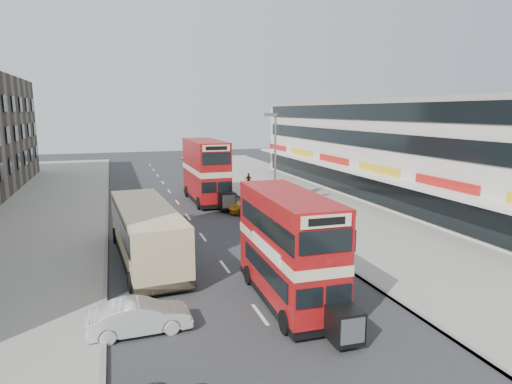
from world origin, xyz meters
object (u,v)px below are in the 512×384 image
object	(u,v)px
car_left_front	(140,317)
cyclist	(244,209)
bus_second	(206,171)
car_right_b	(256,205)
pedestrian_far	(248,180)
street_lamp	(274,157)
coach	(146,231)
bus_main	(289,248)
pedestrian_near	(305,211)
car_right_a	(276,220)

from	to	relation	value
car_left_front	cyclist	distance (m)	18.76
bus_second	car_right_b	bearing A→B (deg)	115.34
pedestrian_far	cyclist	size ratio (longest dim) A/B	0.74
street_lamp	coach	bearing A→B (deg)	-143.55
bus_main	bus_second	bearing A→B (deg)	-91.30
pedestrian_near	pedestrian_far	size ratio (longest dim) A/B	1.08
street_lamp	car_right_a	size ratio (longest dim) A/B	1.89
bus_second	coach	xyz separation A→B (m)	(-6.54, -15.29, -1.16)
bus_second	car_left_front	size ratio (longest dim) A/B	2.57
bus_second	car_right_b	world-z (taller)	bus_second
street_lamp	bus_main	bearing A→B (deg)	-108.06
street_lamp	bus_main	size ratio (longest dim) A/B	0.95
car_right_b	pedestrian_near	xyz separation A→B (m)	(2.40, -4.39, 0.32)
street_lamp	pedestrian_far	xyz separation A→B (m)	(1.87, 12.97, -3.87)
car_left_front	pedestrian_far	size ratio (longest dim) A/B	2.53
car_left_front	car_right_a	size ratio (longest dim) A/B	0.90
bus_main	cyclist	xyz separation A→B (m)	(2.56, 15.60, -1.76)
bus_main	car_right_b	world-z (taller)	bus_main
bus_main	cyclist	bearing A→B (deg)	-97.96
car_right_b	street_lamp	bearing A→B (deg)	36.34
car_right_a	cyclist	distance (m)	4.17
car_right_a	cyclist	xyz separation A→B (m)	(-1.21, 3.99, 0.08)
bus_second	pedestrian_near	world-z (taller)	bus_second
car_left_front	bus_main	bearing A→B (deg)	-83.74
bus_second	car_right_b	xyz separation A→B (m)	(2.93, -5.98, -2.23)
cyclist	car_right_a	bearing A→B (deg)	-76.86
coach	car_left_front	size ratio (longest dim) A/B	2.89
bus_main	car_right_a	distance (m)	12.34
car_left_front	cyclist	world-z (taller)	cyclist
bus_second	car_left_front	xyz separation A→B (m)	(-7.44, -23.60, -2.24)
street_lamp	pedestrian_far	bearing A→B (deg)	81.78
bus_main	car_right_b	xyz separation A→B (m)	(3.99, 16.74, -1.81)
pedestrian_near	street_lamp	bearing A→B (deg)	-60.67
bus_second	cyclist	world-z (taller)	bus_second
car_right_a	pedestrian_far	bearing A→B (deg)	174.00
pedestrian_far	pedestrian_near	bearing A→B (deg)	-102.63
car_right_a	pedestrian_far	xyz separation A→B (m)	(3.03, 16.48, 0.29)
bus_main	pedestrian_far	size ratio (longest dim) A/B	5.59
car_right_a	pedestrian_near	bearing A→B (deg)	110.33
coach	pedestrian_near	xyz separation A→B (m)	(11.88, 4.93, -0.74)
car_right_a	street_lamp	bearing A→B (deg)	166.20
bus_main	car_right_b	size ratio (longest dim) A/B	1.82
coach	car_right_a	xyz separation A→B (m)	(9.26, 4.18, -1.10)
car_right_a	cyclist	world-z (taller)	cyclist
street_lamp	bus_main	distance (m)	16.07
bus_second	pedestrian_far	world-z (taller)	bus_second
coach	car_right_a	distance (m)	10.22
bus_second	car_left_front	bearing A→B (deg)	71.69
car_right_a	bus_main	bearing A→B (deg)	-13.60
car_left_front	car_right_b	world-z (taller)	car_right_b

